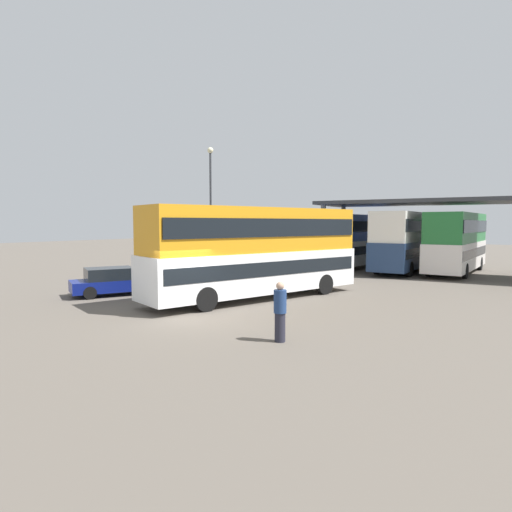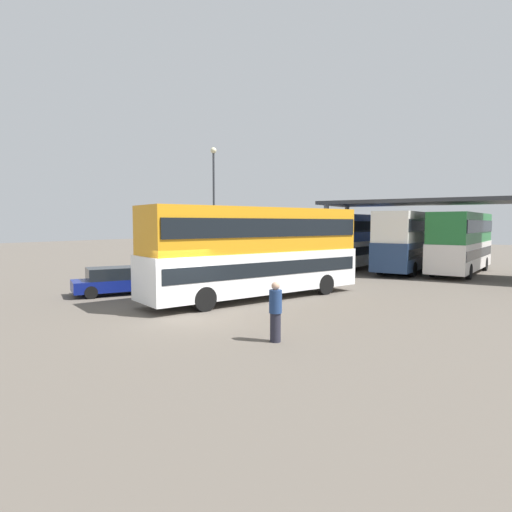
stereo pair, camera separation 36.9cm
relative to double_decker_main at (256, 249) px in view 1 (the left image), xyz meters
name	(u,v)px [view 1 (the left image)]	position (x,y,z in m)	size (l,w,h in m)	color
ground_plane	(193,317)	(0.31, -4.70, -2.32)	(140.00, 140.00, 0.00)	#5D544B
double_decker_main	(256,249)	(0.00, 0.00, 0.00)	(5.73, 11.29, 4.23)	white
parked_hatchback	(112,281)	(-6.42, -3.14, -1.65)	(3.36, 4.35, 1.35)	navy
double_decker_near_canopy	(351,239)	(-1.63, 15.57, -0.03)	(2.99, 10.34, 4.18)	silver
double_decker_mid_row	(405,239)	(2.49, 15.78, 0.04)	(2.69, 10.06, 4.31)	navy
double_decker_far_right	(457,240)	(5.83, 16.56, -0.01)	(2.58, 10.10, 4.22)	silver
depot_canopy	(479,204)	(7.37, 14.75, 2.44)	(21.14, 7.55, 5.08)	#33353A
lamppost_tall	(211,195)	(-9.84, 8.38, 3.31)	(0.44, 0.44, 9.14)	#33353A
pedestrian_waiting	(280,312)	(4.77, -5.73, -1.42)	(0.38, 0.38, 1.80)	#262633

